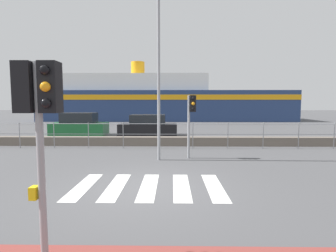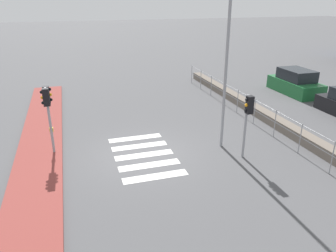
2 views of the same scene
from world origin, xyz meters
name	(u,v)px [view 1 (image 1 of 2)]	position (x,y,z in m)	size (l,w,h in m)	color
ground_plane	(146,187)	(0.00, 0.00, 0.00)	(160.00, 160.00, 0.00)	#4C4C4F
crosswalk	(149,186)	(0.08, 0.00, 0.00)	(4.05, 2.40, 0.01)	silver
seawall	(159,141)	(0.00, 7.02, 0.24)	(23.60, 0.55, 0.47)	#6B6056
harbor_fence	(158,132)	(0.00, 6.15, 0.85)	(21.28, 0.04, 1.32)	gray
traffic_light_near	(38,108)	(-1.08, -3.51, 2.22)	(0.58, 0.41, 2.83)	gray
traffic_light_far	(191,112)	(1.51, 3.76, 1.92)	(0.34, 0.32, 2.61)	gray
streetlamp	(158,52)	(0.19, 3.24, 4.24)	(0.32, 1.03, 6.98)	gray
ferry_boat	(161,101)	(-0.79, 28.62, 2.55)	(32.50, 7.63, 7.80)	navy
parked_car_green	(79,125)	(-5.99, 11.75, 0.68)	(3.88, 1.80, 1.60)	#1E6633
parked_car_black	(148,126)	(-1.02, 11.75, 0.62)	(4.14, 1.72, 1.46)	black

